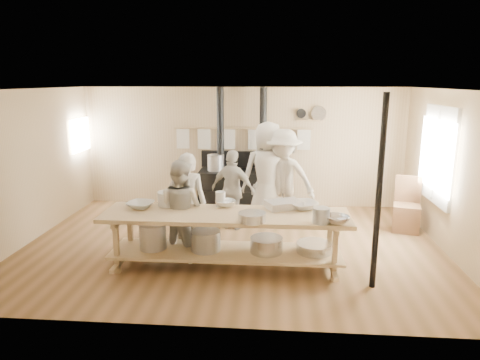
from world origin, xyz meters
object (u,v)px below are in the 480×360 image
Objects in this scene: cook_left at (180,210)px; cook_center at (268,174)px; cook_right at (233,190)px; chair at (406,215)px; cook_by_window at (283,179)px; roasting_pan at (284,204)px; prep_table at (225,235)px; cook_far_left at (188,203)px; stove at (241,186)px.

cook_left is 0.78× the size of cook_center.
cook_right reaches higher than chair.
cook_by_window reaches higher than roasting_pan.
cook_far_left is (-0.66, 0.56, 0.30)m from prep_table.
cook_left is 4.22m from chair.
chair is at bearing -19.69° from stove.
cook_far_left is at bearing 171.38° from roasting_pan.
stove reaches higher than cook_center.
stove is 2.58× the size of chair.
cook_center is at bearing -134.73° from cook_far_left.
cook_center is 1.98× the size of chair.
cook_by_window is 2.38m from chair.
cook_right is at bearing 91.74° from prep_table.
roasting_pan reaches higher than prep_table.
stove reaches higher than prep_table.
cook_right is (-0.63, -0.33, -0.25)m from cook_center.
stove is at bearing -73.02° from cook_center.
cook_far_left is at bearing 84.83° from cook_right.
stove is 1.73× the size of cook_right.
cook_by_window is at bearing 89.36° from roasting_pan.
cook_right is (0.68, 1.41, -0.03)m from cook_left.
cook_center is at bearing -58.68° from stove.
cook_right is 1.49× the size of chair.
cook_by_window reaches higher than cook_far_left.
stove is 2.85m from roasting_pan.
prep_table is at bearing -100.79° from cook_by_window.
cook_center reaches higher than roasting_pan.
cook_by_window is at bearing -165.88° from chair.
cook_left reaches higher than roasting_pan.
prep_table is at bearing -158.87° from roasting_pan.
cook_by_window is (1.60, 1.61, 0.15)m from cook_left.
cook_center is 0.33m from cook_by_window.
cook_center reaches higher than cook_left.
prep_table is at bearing -133.90° from chair.
roasting_pan is (0.85, -2.69, 0.39)m from stove.
stove is 3.02m from prep_table.
cook_left reaches higher than cook_right.
cook_far_left is 0.88× the size of cook_by_window.
cook_center is 1.33× the size of cook_right.
cook_by_window is 3.67× the size of roasting_pan.
cook_left is 2.28m from cook_by_window.
cook_center reaches higher than cook_right.
stove is 1.30m from cook_right.
cook_right is (-0.05, 1.74, 0.23)m from prep_table.
cook_center is (0.58, -0.95, 0.48)m from stove.
cook_by_window is (0.87, 1.93, 0.41)m from prep_table.
roasting_pan is at bearing 84.59° from cook_center.
stove reaches higher than cook_far_left.
prep_table is 3.57× the size of chair.
cook_by_window is (1.54, 1.37, 0.11)m from cook_far_left.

